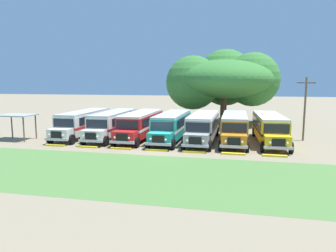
{
  "coord_description": "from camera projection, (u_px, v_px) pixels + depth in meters",
  "views": [
    {
      "loc": [
        6.85,
        -27.39,
        6.18
      ],
      "look_at": [
        0.0,
        4.01,
        1.6
      ],
      "focal_mm": 33.37,
      "sensor_mm": 36.0,
      "label": 1
    }
  ],
  "objects": [
    {
      "name": "foreground_grass_strip",
      "position": [
        131.0,
        173.0,
        21.3
      ],
      "size": [
        80.0,
        10.39,
        0.01
      ],
      "primitive_type": "cube",
      "color": "#4C7538",
      "rests_on": "ground_plane"
    },
    {
      "name": "utility_pole",
      "position": [
        305.0,
        107.0,
        32.5
      ],
      "size": [
        1.8,
        0.2,
        6.66
      ],
      "color": "brown",
      "rests_on": "ground_plane"
    },
    {
      "name": "parked_bus_slot_0",
      "position": [
        83.0,
        122.0,
        35.71
      ],
      "size": [
        2.8,
        10.85,
        2.82
      ],
      "rotation": [
        0.0,
        0.0,
        -1.56
      ],
      "color": "silver",
      "rests_on": "ground_plane"
    },
    {
      "name": "curb_wheelstop_3",
      "position": [
        157.0,
        150.0,
        28.03
      ],
      "size": [
        2.0,
        0.36,
        0.15
      ],
      "primitive_type": "cube",
      "color": "yellow",
      "rests_on": "ground_plane"
    },
    {
      "name": "parked_bus_slot_5",
      "position": [
        234.0,
        126.0,
        32.33
      ],
      "size": [
        2.69,
        10.84,
        2.82
      ],
      "rotation": [
        0.0,
        0.0,
        -1.57
      ],
      "color": "orange",
      "rests_on": "ground_plane"
    },
    {
      "name": "waiting_shelter",
      "position": [
        17.0,
        117.0,
        33.14
      ],
      "size": [
        3.6,
        2.6,
        2.72
      ],
      "color": "brown",
      "rests_on": "ground_plane"
    },
    {
      "name": "parked_bus_slot_4",
      "position": [
        203.0,
        126.0,
        32.65
      ],
      "size": [
        2.86,
        10.86,
        2.82
      ],
      "rotation": [
        0.0,
        0.0,
        -1.59
      ],
      "color": "#9E9993",
      "rests_on": "ground_plane"
    },
    {
      "name": "curb_wheelstop_6",
      "position": [
        275.0,
        156.0,
        25.9
      ],
      "size": [
        2.0,
        0.36,
        0.15
      ],
      "primitive_type": "cube",
      "color": "yellow",
      "rests_on": "ground_plane"
    },
    {
      "name": "parked_bus_slot_2",
      "position": [
        141.0,
        124.0,
        34.24
      ],
      "size": [
        2.78,
        10.85,
        2.82
      ],
      "rotation": [
        0.0,
        0.0,
        -1.58
      ],
      "color": "red",
      "rests_on": "ground_plane"
    },
    {
      "name": "broad_shade_tree",
      "position": [
        224.0,
        79.0,
        46.16
      ],
      "size": [
        16.25,
        16.12,
        11.23
      ],
      "color": "brown",
      "rests_on": "ground_plane"
    },
    {
      "name": "curb_wheelstop_1",
      "position": [
        87.0,
        147.0,
        29.46
      ],
      "size": [
        2.0,
        0.36,
        0.15
      ],
      "primitive_type": "cube",
      "color": "yellow",
      "rests_on": "ground_plane"
    },
    {
      "name": "parked_bus_slot_6",
      "position": [
        269.0,
        127.0,
        31.83
      ],
      "size": [
        3.03,
        10.89,
        2.82
      ],
      "rotation": [
        0.0,
        0.0,
        -1.53
      ],
      "color": "yellow",
      "rests_on": "ground_plane"
    },
    {
      "name": "parked_bus_slot_1",
      "position": [
        113.0,
        123.0,
        34.95
      ],
      "size": [
        2.77,
        10.85,
        2.82
      ],
      "rotation": [
        0.0,
        0.0,
        -1.56
      ],
      "color": "silver",
      "rests_on": "ground_plane"
    },
    {
      "name": "curb_wheelstop_5",
      "position": [
        233.0,
        154.0,
        26.61
      ],
      "size": [
        2.0,
        0.36,
        0.15
      ],
      "primitive_type": "cube",
      "color": "yellow",
      "rests_on": "ground_plane"
    },
    {
      "name": "curb_wheelstop_0",
      "position": [
        55.0,
        145.0,
        30.17
      ],
      "size": [
        2.0,
        0.36,
        0.15
      ],
      "primitive_type": "cube",
      "color": "yellow",
      "rests_on": "ground_plane"
    },
    {
      "name": "curb_wheelstop_2",
      "position": [
        121.0,
        148.0,
        28.75
      ],
      "size": [
        2.0,
        0.36,
        0.15
      ],
      "primitive_type": "cube",
      "color": "yellow",
      "rests_on": "ground_plane"
    },
    {
      "name": "parked_bus_slot_3",
      "position": [
        172.0,
        125.0,
        33.38
      ],
      "size": [
        2.8,
        10.85,
        2.82
      ],
      "rotation": [
        0.0,
        0.0,
        -1.58
      ],
      "color": "teal",
      "rests_on": "ground_plane"
    },
    {
      "name": "curb_wheelstop_4",
      "position": [
        194.0,
        152.0,
        27.32
      ],
      "size": [
        2.0,
        0.36,
        0.15
      ],
      "primitive_type": "cube",
      "color": "yellow",
      "rests_on": "ground_plane"
    },
    {
      "name": "ground_plane",
      "position": [
        159.0,
        149.0,
        28.81
      ],
      "size": [
        220.0,
        220.0,
        0.0
      ],
      "primitive_type": "plane",
      "color": "#84755B"
    }
  ]
}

